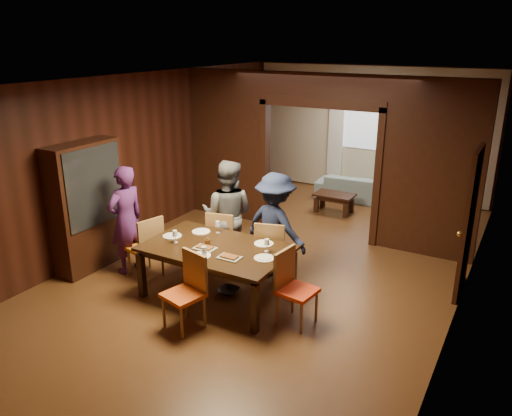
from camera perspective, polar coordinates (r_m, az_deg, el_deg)
The scene contains 32 objects.
floor at distance 8.11m, azimuth 2.41°, elevation -6.40°, with size 9.00×9.00×0.00m, color #573518.
ceiling at distance 7.35m, azimuth 2.73°, elevation 14.47°, with size 5.50×9.00×0.02m, color silver.
room_walls at distance 9.26m, azimuth 7.93°, elevation 6.54°, with size 5.52×9.01×2.90m.
person_purple at distance 7.82m, azimuth -14.62°, elevation -1.33°, with size 0.61×0.40×1.69m, color #4D205F.
person_grey at distance 7.73m, azimuth -3.27°, elevation -0.78°, with size 0.84×0.66×1.73m, color #4D4E53.
person_navy at distance 7.39m, azimuth 2.23°, elevation -2.14°, with size 1.06×0.61×1.63m, color #171F3B.
sofa at distance 11.33m, azimuth 11.88°, elevation 2.23°, with size 1.93×0.76×0.56m, color #819EA9.
serving_bowl at distance 6.90m, azimuth -3.25°, elevation -3.91°, with size 0.30×0.30×0.07m, color black.
dining_table at distance 7.02m, azimuth -4.45°, elevation -7.26°, with size 1.98×1.23×0.76m, color black.
coffee_table at distance 10.48m, azimuth 8.90°, elevation 0.56°, with size 0.80×0.50×0.40m, color black.
chair_left at distance 7.73m, azimuth -12.61°, elevation -4.28°, with size 0.44×0.44×0.97m, color orange, non-canonical shape.
chair_right at distance 6.36m, azimuth 4.75°, elevation -9.18°, with size 0.44×0.44×0.97m, color #EF3C16, non-canonical shape.
chair_far_l at distance 7.82m, azimuth -3.62°, elevation -3.55°, with size 0.44×0.44×0.97m, color #EF5016, non-canonical shape.
chair_far_r at distance 7.41m, azimuth 1.80°, elevation -4.84°, with size 0.44×0.44×0.97m, color #EC3D16, non-canonical shape.
chair_near at distance 6.31m, azimuth -8.33°, elevation -9.56°, with size 0.44×0.44×0.97m, color #CF4B13, non-canonical shape.
hutch at distance 8.10m, azimuth -18.73°, elevation 0.16°, with size 0.40×1.20×2.00m, color black.
door_right at distance 7.46m, azimuth 23.15°, elevation -1.59°, with size 0.06×0.90×2.10m, color black.
window_far at distance 11.60m, azimuth 12.80°, elevation 9.76°, with size 1.20×0.03×1.30m, color silver.
curtain_left at distance 11.87m, azimuth 9.10°, elevation 7.99°, with size 0.35×0.06×2.40m, color white.
curtain_right at distance 11.45m, azimuth 16.17°, elevation 7.06°, with size 0.35×0.06×2.40m, color white.
plate_left at distance 7.28m, azimuth -9.54°, elevation -3.16°, with size 0.27×0.27×0.01m, color silver.
plate_far_l at distance 7.38m, azimuth -6.29°, elevation -2.69°, with size 0.27×0.27×0.01m, color white.
plate_far_r at distance 6.92m, azimuth 0.90°, elevation -4.09°, with size 0.27×0.27×0.01m, color white.
plate_right at distance 6.48m, azimuth 0.95°, elevation -5.75°, with size 0.27×0.27×0.01m, color silver.
plate_near at distance 6.59m, azimuth -6.34°, elevation -5.45°, with size 0.27×0.27×0.01m, color white.
platter_a at distance 6.80m, azimuth -5.85°, elevation -4.53°, with size 0.30×0.20×0.04m, color gray.
platter_b at distance 6.50m, azimuth -3.06°, elevation -5.61°, with size 0.30×0.20×0.04m, color gray.
wineglass_left at distance 7.03m, azimuth -9.23°, elevation -3.23°, with size 0.08×0.08×0.18m, color white, non-canonical shape.
wineglass_far at distance 7.30m, azimuth -4.39°, elevation -2.17°, with size 0.08×0.08×0.18m, color white, non-canonical shape.
wineglass_right at distance 6.65m, azimuth 1.25°, elevation -4.29°, with size 0.08×0.08×0.18m, color white, non-canonical shape.
tumbler at distance 6.55m, azimuth -5.96°, elevation -4.98°, with size 0.07×0.07×0.14m, color white.
condiment_jar at distance 6.88m, azimuth -5.57°, elevation -3.87°, with size 0.08×0.08×0.11m, color #4F2E12, non-canonical shape.
Camera 1 is at (3.32, -6.53, 3.49)m, focal length 35.00 mm.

